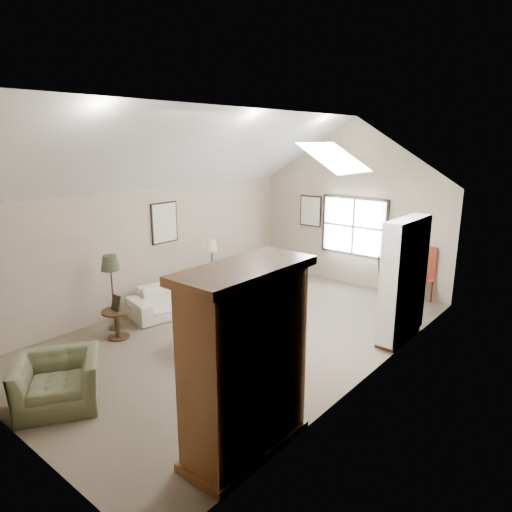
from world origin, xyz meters
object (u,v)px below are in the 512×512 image
Objects in this scene: armchair_far at (258,272)px; side_chair at (420,275)px; armchair_near at (58,382)px; coffee_table at (210,340)px; sofa at (182,298)px; armoire at (245,362)px; side_table at (118,324)px.

side_chair is (3.34, 1.47, 0.23)m from armchair_far.
armchair_near is at bearing -104.23° from side_chair.
side_chair is (1.71, 4.69, 0.36)m from coffee_table.
sofa is 2.45× the size of armchair_far.
sofa is at bearing 147.96° from armoire.
armoire reaches higher than side_chair.
sofa is 2.05× the size of coffee_table.
armoire is 2.07× the size of armchair_near.
side_chair is at bearing -30.69° from sofa.
armchair_near reaches higher than sofa.
side_chair reaches higher than side_table.
coffee_table is at bearing -106.72° from side_chair.
sofa is at bearing 151.41° from coffee_table.
armchair_near is at bearing -102.31° from coffee_table.
coffee_table is (0.51, 2.34, -0.08)m from armchair_near.
armoire reaches higher than side_table.
armoire is 4.64m from sofa.
armchair_far reaches higher than armchair_near.
coffee_table is 5.00m from side_chair.
armoire is at bearing -108.58° from sofa.
side_chair reaches higher than coffee_table.
side_table is at bearing -161.63° from coffee_table.
side_chair is at bearing 70.01° from coffee_table.
armoire reaches higher than coffee_table.
armchair_far is at bearing 88.11° from side_table.
coffee_table is (1.86, -1.01, -0.04)m from sofa.
side_chair is at bearing 92.87° from armoire.
armoire reaches higher than armchair_far.
side_chair is at bearing -168.89° from armchair_far.
coffee_table is (-2.01, 1.41, -0.84)m from armoire.
sofa is (-3.87, 2.42, -0.79)m from armoire.
armchair_near is 2.40m from coffee_table.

